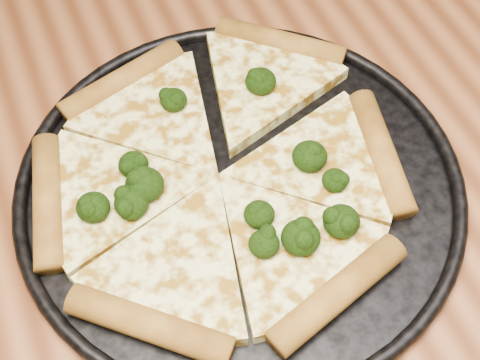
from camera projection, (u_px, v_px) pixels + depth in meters
name	position (u px, v px, depth m)	size (l,w,h in m)	color
dining_table	(209.00, 245.00, 0.70)	(1.20, 0.90, 0.75)	brown
pizza_pan	(240.00, 185.00, 0.62)	(0.40, 0.40, 0.02)	black
pizza	(220.00, 172.00, 0.62)	(0.35, 0.36, 0.03)	#FFFB9C
broccoli_florets	(223.00, 183.00, 0.60)	(0.23, 0.21, 0.03)	black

